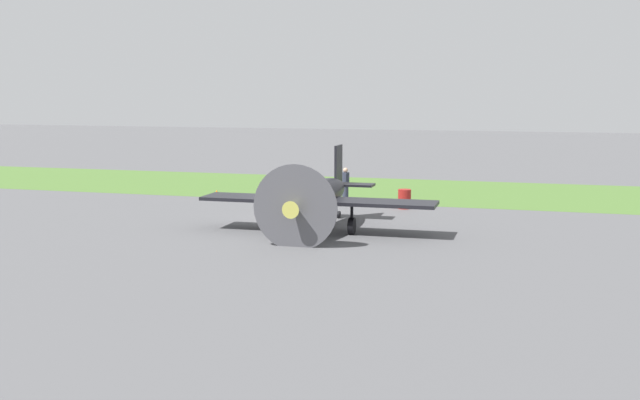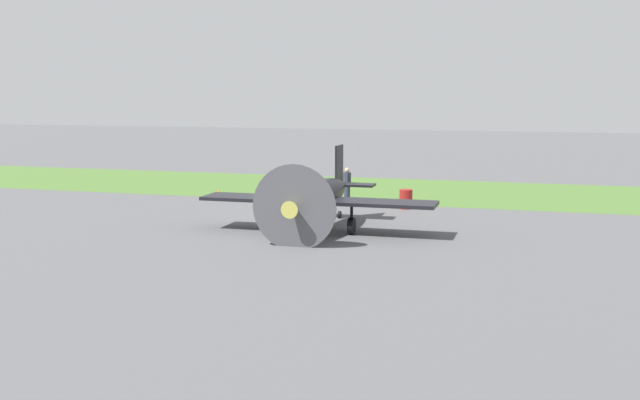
{
  "view_description": "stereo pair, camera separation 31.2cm",
  "coord_description": "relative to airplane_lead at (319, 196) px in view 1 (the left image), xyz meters",
  "views": [
    {
      "loc": [
        -9.55,
        28.44,
        5.33
      ],
      "look_at": [
        -1.43,
        0.45,
        1.2
      ],
      "focal_mm": 42.62,
      "sensor_mm": 36.0,
      "label": 1
    },
    {
      "loc": [
        -9.85,
        28.36,
        5.33
      ],
      "look_at": [
        -1.43,
        0.45,
        1.2
      ],
      "focal_mm": 42.62,
      "sensor_mm": 36.0,
      "label": 2
    }
  ],
  "objects": [
    {
      "name": "ground_crew_chief",
      "position": [
        0.88,
        -7.61,
        -0.46
      ],
      "size": [
        0.38,
        0.61,
        1.73
      ],
      "rotation": [
        0.0,
        0.0,
        5.01
      ],
      "color": "#2D3342",
      "rests_on": "ground"
    },
    {
      "name": "airplane_lead",
      "position": [
        0.0,
        0.0,
        0.0
      ],
      "size": [
        9.15,
        7.28,
        3.28
      ],
      "rotation": [
        0.0,
        0.0,
        0.01
      ],
      "color": "black",
      "rests_on": "ground"
    },
    {
      "name": "fuel_drum",
      "position": [
        -2.19,
        -6.64,
        -0.92
      ],
      "size": [
        0.6,
        0.6,
        0.9
      ],
      "primitive_type": "cylinder",
      "color": "maroon",
      "rests_on": "ground"
    },
    {
      "name": "runway_marker_cone",
      "position": [
        7.6,
        -7.44,
        -1.15
      ],
      "size": [
        0.36,
        0.36,
        0.44
      ],
      "primitive_type": "cone",
      "color": "orange",
      "rests_on": "ground"
    },
    {
      "name": "ground_plane",
      "position": [
        1.44,
        -0.6,
        -1.37
      ],
      "size": [
        160.0,
        160.0,
        0.0
      ],
      "primitive_type": "plane",
      "color": "#515154"
    },
    {
      "name": "grass_verge",
      "position": [
        1.44,
        -13.19,
        -1.37
      ],
      "size": [
        120.0,
        11.0,
        0.01
      ],
      "primitive_type": "cube",
      "color": "#476B2D",
      "rests_on": "ground"
    }
  ]
}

